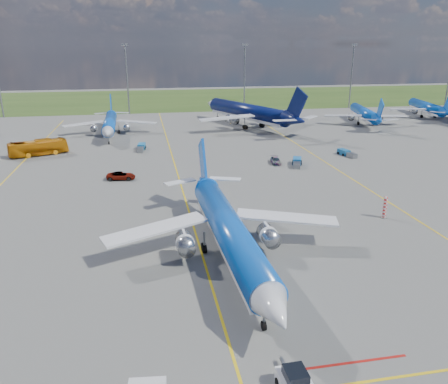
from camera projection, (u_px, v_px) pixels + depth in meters
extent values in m
plane|color=#5B5B59|center=(204.00, 261.00, 47.83)|extent=(400.00, 400.00, 0.00)
cube|color=#2D4719|center=(155.00, 99.00, 187.44)|extent=(400.00, 80.00, 0.01)
cube|color=yellow|center=(180.00, 181.00, 75.75)|extent=(0.25, 160.00, 0.02)
cube|color=yellow|center=(11.00, 174.00, 79.85)|extent=(0.25, 120.00, 0.02)
cube|color=yellow|center=(320.00, 159.00, 90.26)|extent=(0.25, 120.00, 0.02)
cube|color=#A5140F|center=(344.00, 364.00, 32.46)|extent=(10.00, 0.25, 0.02)
cylinder|color=slate|center=(127.00, 81.00, 144.93)|extent=(0.50, 0.50, 22.00)
cube|color=slate|center=(125.00, 45.00, 141.30)|extent=(2.20, 0.50, 0.80)
cylinder|color=slate|center=(244.00, 79.00, 151.88)|extent=(0.50, 0.50, 22.00)
cube|color=slate|center=(245.00, 45.00, 148.24)|extent=(2.20, 0.50, 0.80)
cylinder|color=slate|center=(351.00, 77.00, 158.82)|extent=(0.50, 0.50, 22.00)
cube|color=slate|center=(354.00, 45.00, 155.18)|extent=(2.20, 0.50, 0.80)
cylinder|color=red|center=(385.00, 207.00, 59.30)|extent=(0.50, 0.50, 3.00)
cube|color=black|center=(296.00, 375.00, 29.37)|extent=(1.50, 1.68, 0.82)
cube|color=slate|center=(286.00, 368.00, 31.35)|extent=(0.28, 2.20, 0.18)
imported|color=#C3710B|center=(38.00, 148.00, 92.66)|extent=(12.11, 7.07, 3.33)
imported|color=#999999|center=(118.00, 175.00, 77.00)|extent=(1.79, 3.55, 1.16)
imported|color=#999999|center=(121.00, 176.00, 76.35)|extent=(5.12, 2.70, 1.37)
imported|color=#999999|center=(276.00, 160.00, 86.64)|extent=(2.30, 4.48, 1.25)
cube|color=#1B62A7|center=(297.00, 161.00, 86.28)|extent=(2.54, 3.32, 1.25)
cube|color=slate|center=(297.00, 165.00, 83.57)|extent=(2.08, 2.60, 1.02)
cube|color=#1A679F|center=(142.00, 146.00, 98.66)|extent=(1.86, 3.03, 1.22)
cube|color=slate|center=(140.00, 150.00, 95.98)|extent=(1.57, 2.35, 1.00)
cube|color=#17568C|center=(344.00, 152.00, 93.47)|extent=(2.03, 3.00, 1.16)
cube|color=slate|center=(352.00, 155.00, 91.11)|extent=(1.69, 2.34, 0.95)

